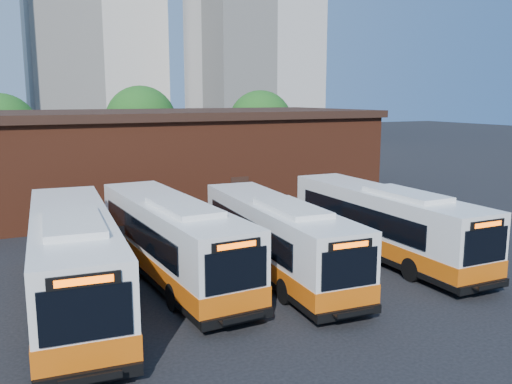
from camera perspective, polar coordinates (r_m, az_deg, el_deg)
name	(u,v)px	position (r m, az deg, el deg)	size (l,w,h in m)	color
ground	(321,293)	(21.06, 6.81, -10.48)	(220.00, 220.00, 0.00)	black
bus_west	(73,263)	(20.18, -18.68, -7.09)	(3.71, 13.07, 3.52)	white
bus_midwest	(172,242)	(22.36, -8.88, -5.21)	(3.07, 12.42, 3.35)	white
bus_mideast	(277,240)	(22.63, 2.17, -5.08)	(3.22, 11.92, 3.21)	white
bus_east	(384,225)	(25.71, 13.28, -3.41)	(2.70, 12.18, 3.30)	white
transit_worker	(346,280)	(19.69, 9.45, -9.17)	(0.68, 0.44, 1.85)	black
depot_building	(165,156)	(38.28, -9.61, 3.75)	(28.60, 12.60, 6.40)	#602916
tree_west	(0,130)	(48.56, -25.30, 5.88)	(6.00, 6.00, 7.65)	#382314
tree_mid	(141,121)	(52.14, -12.01, 7.31)	(6.56, 6.56, 8.36)	#382314
tree_east	(260,123)	(53.20, 0.47, 7.31)	(6.24, 6.24, 7.96)	#382314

